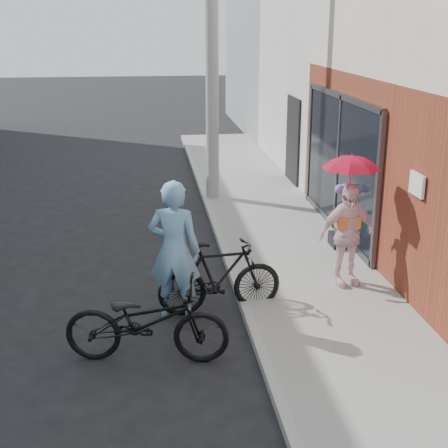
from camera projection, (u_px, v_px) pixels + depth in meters
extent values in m
plane|color=black|center=(179.00, 331.00, 8.14)|extent=(80.00, 80.00, 0.00)
cube|color=gray|center=(300.00, 263.00, 10.25)|extent=(2.20, 24.00, 0.12)
cube|color=#9E9E99|center=(230.00, 266.00, 10.12)|extent=(0.12, 24.00, 0.12)
cube|color=black|center=(339.00, 164.00, 11.39)|extent=(0.06, 3.80, 2.40)
cube|color=white|center=(417.00, 184.00, 8.14)|extent=(0.04, 0.40, 0.30)
cube|color=silver|center=(430.00, 35.00, 16.40)|extent=(8.00, 6.00, 7.00)
cube|color=gray|center=(347.00, 31.00, 23.00)|extent=(8.00, 8.00, 7.00)
cylinder|color=#9E9E99|center=(212.00, 39.00, 12.84)|extent=(0.28, 0.28, 7.00)
imported|color=#71A4CA|center=(174.00, 251.00, 8.23)|extent=(0.81, 0.65, 1.92)
imported|color=black|center=(147.00, 321.00, 7.28)|extent=(2.02, 0.99, 1.02)
imported|color=black|center=(220.00, 277.00, 8.52)|extent=(1.77, 0.69, 1.04)
imported|color=#F8D0DC|center=(347.00, 235.00, 9.08)|extent=(0.96, 0.57, 1.54)
imported|color=#E81B46|center=(352.00, 160.00, 8.73)|extent=(0.78, 0.78, 0.68)
cube|color=black|center=(343.00, 240.00, 10.84)|extent=(0.42, 0.42, 0.22)
imported|color=#336D2B|center=(344.00, 218.00, 10.72)|extent=(0.51, 0.44, 0.56)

